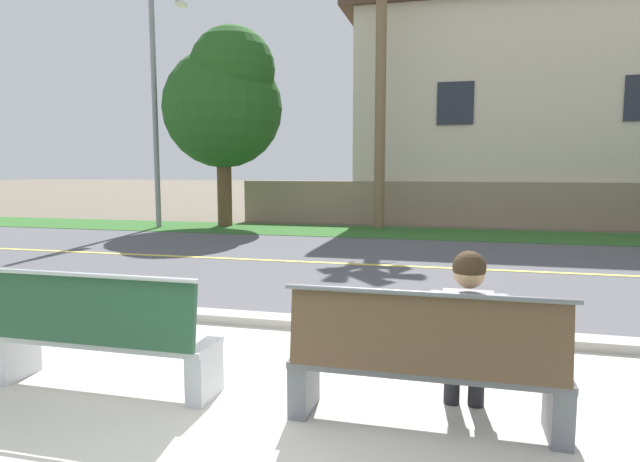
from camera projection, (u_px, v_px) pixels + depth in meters
name	position (u px, v px, depth m)	size (l,w,h in m)	color
ground_plane	(383.00, 253.00, 11.52)	(140.00, 140.00, 0.00)	#665B4C
sidewalk_pavement	(258.00, 399.00, 4.20)	(44.00, 3.60, 0.01)	beige
curb_edge	(319.00, 324.00, 6.07)	(44.00, 0.30, 0.11)	#ADA89E
street_asphalt	(373.00, 265.00, 10.07)	(52.00, 8.00, 0.01)	#515156
road_centre_line	(373.00, 265.00, 10.07)	(48.00, 0.14, 0.01)	#E0CC4C
far_verge_grass	(401.00, 233.00, 15.13)	(48.00, 2.80, 0.02)	#2D6026
bench_left	(100.00, 337.00, 4.30)	(1.89, 0.48, 1.01)	silver
bench_right	(424.00, 365.00, 3.68)	(1.89, 0.48, 1.01)	slate
seated_person_grey	(467.00, 330.00, 3.75)	(0.52, 0.68, 1.25)	black
streetlamp	(158.00, 88.00, 16.23)	(0.24, 2.10, 7.42)	gray
shade_tree_far_left	(225.00, 99.00, 16.48)	(3.67, 3.67, 6.05)	brown
garden_wall	(438.00, 204.00, 17.02)	(13.00, 0.36, 1.40)	gray
house_across_street	(532.00, 112.00, 19.00)	(12.62, 6.91, 7.53)	beige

